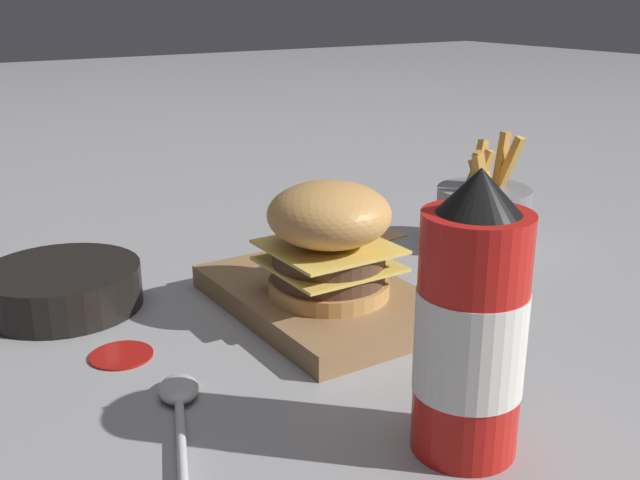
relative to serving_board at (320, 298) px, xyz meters
The scene contains 9 objects.
ground_plane 0.09m from the serving_board, 61.43° to the right, with size 6.00×6.00×0.00m, color gray.
serving_board is the anchor object (origin of this frame).
burger 0.07m from the serving_board, behind, with size 0.12×0.12×0.11m.
ketchup_bottle 0.27m from the serving_board, 169.84° to the left, with size 0.08×0.08×0.20m.
fries_basket 0.29m from the serving_board, 77.99° to the right, with size 0.12×0.12×0.14m.
side_bowl 0.26m from the serving_board, 56.17° to the left, with size 0.16×0.16×0.04m.
spoon 0.22m from the serving_board, 117.12° to the left, with size 0.15×0.07×0.01m.
ketchup_puddle 0.20m from the serving_board, 87.79° to the left, with size 0.06×0.06×0.00m.
parchment_square 0.25m from the serving_board, 40.96° to the right, with size 0.12×0.12×0.00m.
Camera 1 is at (-0.63, 0.46, 0.31)m, focal length 42.00 mm.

